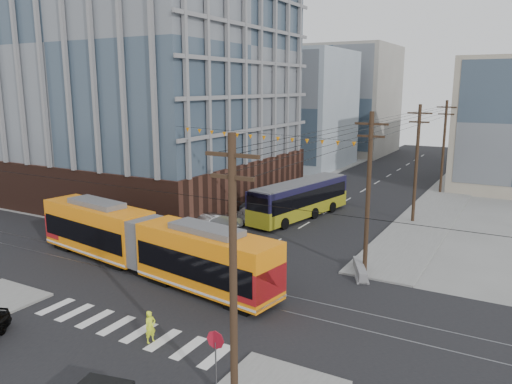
# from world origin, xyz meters

# --- Properties ---
(ground) EXTENTS (160.00, 160.00, 0.00)m
(ground) POSITION_xyz_m (0.00, 0.00, 0.00)
(ground) COLOR slate
(office_building) EXTENTS (30.00, 25.00, 28.60)m
(office_building) POSITION_xyz_m (-22.00, 23.00, 14.30)
(office_building) COLOR #381E16
(office_building) RESTS_ON ground
(bg_bldg_nw_near) EXTENTS (18.00, 16.00, 18.00)m
(bg_bldg_nw_near) POSITION_xyz_m (-17.00, 52.00, 9.00)
(bg_bldg_nw_near) COLOR #8C99A5
(bg_bldg_nw_near) RESTS_ON ground
(bg_bldg_nw_far) EXTENTS (16.00, 18.00, 20.00)m
(bg_bldg_nw_far) POSITION_xyz_m (-14.00, 72.00, 10.00)
(bg_bldg_nw_far) COLOR gray
(bg_bldg_nw_far) RESTS_ON ground
(utility_pole_near) EXTENTS (0.30, 0.30, 11.00)m
(utility_pole_near) POSITION_xyz_m (8.50, -6.00, 5.50)
(utility_pole_near) COLOR black
(utility_pole_near) RESTS_ON ground
(utility_pole_far) EXTENTS (0.30, 0.30, 11.00)m
(utility_pole_far) POSITION_xyz_m (8.50, 56.00, 5.50)
(utility_pole_far) COLOR black
(utility_pole_far) RESTS_ON ground
(streetcar) EXTENTS (21.40, 6.19, 4.08)m
(streetcar) POSITION_xyz_m (-4.70, 4.02, 2.04)
(streetcar) COLOR orange
(streetcar) RESTS_ON ground
(city_bus) EXTENTS (5.17, 13.25, 3.67)m
(city_bus) POSITION_xyz_m (-1.54, 22.40, 1.84)
(city_bus) COLOR black
(city_bus) RESTS_ON ground
(parked_car_silver) EXTENTS (3.01, 5.28, 1.65)m
(parked_car_silver) POSITION_xyz_m (-5.93, 14.36, 0.82)
(parked_car_silver) COLOR #9B9FA2
(parked_car_silver) RESTS_ON ground
(parked_car_white) EXTENTS (2.06, 4.75, 1.36)m
(parked_car_white) POSITION_xyz_m (-5.10, 19.43, 0.68)
(parked_car_white) COLOR silver
(parked_car_white) RESTS_ON ground
(parked_car_grey) EXTENTS (3.64, 5.66, 1.45)m
(parked_car_grey) POSITION_xyz_m (-5.78, 22.27, 0.73)
(parked_car_grey) COLOR #4D4F59
(parked_car_grey) RESTS_ON ground
(pedestrian) EXTENTS (0.53, 0.68, 1.66)m
(pedestrian) POSITION_xyz_m (1.99, -3.44, 0.83)
(pedestrian) COLOR #E8FE2A
(pedestrian) RESTS_ON ground
(stop_sign) EXTENTS (0.85, 0.85, 2.66)m
(stop_sign) POSITION_xyz_m (7.24, -5.41, 1.33)
(stop_sign) COLOR red
(stop_sign) RESTS_ON ground
(jersey_barrier) EXTENTS (2.23, 3.56, 0.71)m
(jersey_barrier) POSITION_xyz_m (8.30, 10.58, 0.36)
(jersey_barrier) COLOR gray
(jersey_barrier) RESTS_ON ground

